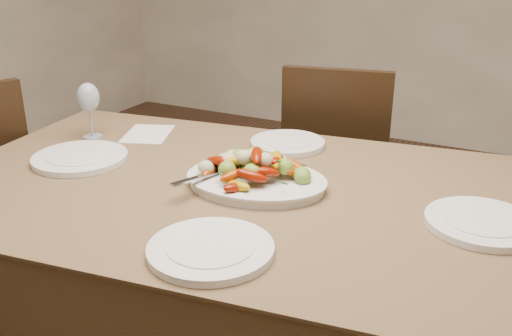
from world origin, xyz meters
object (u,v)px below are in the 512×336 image
object	(u,v)px
plate_right	(482,223)
plate_far	(288,143)
plate_near	(211,250)
dining_table	(256,304)
wine_glass	(90,109)
chair_far	(339,169)
plate_left	(80,158)
serving_platter	(256,183)

from	to	relation	value
plate_right	plate_far	size ratio (longest dim) A/B	1.09
plate_right	plate_near	world-z (taller)	same
plate_near	dining_table	bearing A→B (deg)	101.53
plate_right	wine_glass	xyz separation A→B (m)	(-1.29, 0.08, 0.09)
chair_far	wine_glass	distance (m)	1.09
plate_left	plate_right	size ratio (longest dim) A/B	1.08
plate_left	plate_far	xyz separation A→B (m)	(0.52, 0.42, 0.00)
plate_near	wine_glass	xyz separation A→B (m)	(-0.78, 0.49, 0.09)
chair_far	plate_right	distance (m)	1.13
serving_platter	plate_left	bearing A→B (deg)	-172.88
dining_table	plate_far	bearing A→B (deg)	100.83
dining_table	plate_near	distance (m)	0.53
dining_table	plate_near	bearing A→B (deg)	-78.47
plate_right	wine_glass	size ratio (longest dim) A/B	1.32
serving_platter	plate_far	size ratio (longest dim) A/B	1.56
plate_left	plate_near	world-z (taller)	same
plate_left	plate_far	bearing A→B (deg)	39.35
chair_far	plate_left	size ratio (longest dim) A/B	3.27
dining_table	plate_left	xyz separation A→B (m)	(-0.58, -0.06, 0.39)
plate_left	plate_far	size ratio (longest dim) A/B	1.18
dining_table	chair_far	distance (m)	0.93
plate_right	plate_far	distance (m)	0.72
plate_near	plate_right	bearing A→B (deg)	38.50
dining_table	plate_far	xyz separation A→B (m)	(-0.07, 0.36, 0.39)
dining_table	plate_left	world-z (taller)	plate_left
dining_table	wine_glass	distance (m)	0.87
chair_far	wine_glass	size ratio (longest dim) A/B	4.64
wine_glass	plate_right	bearing A→B (deg)	-3.60
plate_right	plate_left	bearing A→B (deg)	-174.62
plate_left	plate_right	xyz separation A→B (m)	(1.17, 0.11, 0.00)
plate_right	plate_near	size ratio (longest dim) A/B	0.96
serving_platter	plate_right	distance (m)	0.59
serving_platter	wine_glass	world-z (taller)	wine_glass
serving_platter	plate_near	xyz separation A→B (m)	(0.08, -0.37, -0.00)
chair_far	plate_near	distance (m)	1.32
dining_table	wine_glass	world-z (taller)	wine_glass
chair_far	plate_near	size ratio (longest dim) A/B	3.40
dining_table	wine_glass	xyz separation A→B (m)	(-0.71, 0.13, 0.48)
dining_table	plate_near	world-z (taller)	plate_near
plate_left	wine_glass	distance (m)	0.25
wine_glass	chair_far	bearing A→B (deg)	51.38
dining_table	plate_far	size ratio (longest dim) A/B	7.44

